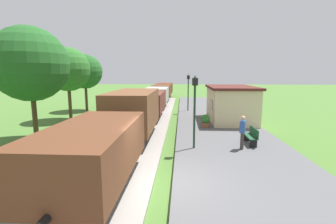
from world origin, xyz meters
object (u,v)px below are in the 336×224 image
object	(u,v)px
person_waiting	(243,131)
tree_field_left	(85,72)
station_hut	(230,103)
bench_near_hut	(252,136)
freight_train	(153,99)
lamp_post_near	(195,98)
potted_planter	(205,121)
tree_trackside_far	(68,69)
lamp_post_far	(188,86)
tree_trackside_mid	(30,64)

from	to	relation	value
person_waiting	tree_field_left	distance (m)	19.25
station_hut	tree_field_left	size ratio (longest dim) A/B	0.96
bench_near_hut	person_waiting	distance (m)	1.24
freight_train	lamp_post_near	xyz separation A→B (m)	(3.55, -11.64, 1.35)
lamp_post_near	tree_field_left	world-z (taller)	tree_field_left
freight_train	potted_planter	world-z (taller)	freight_train
tree_trackside_far	freight_train	bearing A→B (deg)	26.68
bench_near_hut	lamp_post_far	xyz separation A→B (m)	(-3.13, 11.46, 2.08)
freight_train	lamp_post_near	world-z (taller)	lamp_post_near
person_waiting	tree_trackside_far	size ratio (longest dim) A/B	0.27
tree_trackside_far	tree_field_left	size ratio (longest dim) A/B	1.03
tree_trackside_far	potted_planter	bearing A→B (deg)	-16.62
bench_near_hut	tree_field_left	distance (m)	19.25
lamp_post_near	lamp_post_far	xyz separation A→B (m)	(0.00, 12.31, 0.00)
person_waiting	tree_field_left	world-z (taller)	tree_field_left
bench_near_hut	tree_field_left	bearing A→B (deg)	138.51
station_hut	tree_trackside_far	size ratio (longest dim) A/B	0.93
tree_field_left	tree_trackside_mid	bearing A→B (deg)	-82.10
freight_train	tree_trackside_far	xyz separation A→B (m)	(-6.84, -3.44, 2.90)
lamp_post_near	tree_trackside_mid	xyz separation A→B (m)	(-9.42, 1.67, 1.75)
freight_train	tree_field_left	distance (m)	8.18
potted_planter	tree_field_left	bearing A→B (deg)	144.56
tree_trackside_far	lamp_post_near	bearing A→B (deg)	-38.29
potted_planter	tree_trackside_far	bearing A→B (deg)	163.38
station_hut	lamp_post_near	world-z (taller)	lamp_post_near
freight_train	tree_trackside_far	world-z (taller)	tree_trackside_far
potted_planter	tree_trackside_far	size ratio (longest dim) A/B	0.15
bench_near_hut	lamp_post_near	size ratio (longest dim) A/B	0.41
lamp_post_far	tree_field_left	distance (m)	11.19
lamp_post_near	tree_trackside_mid	world-z (taller)	tree_trackside_mid
station_hut	potted_planter	bearing A→B (deg)	-131.17
tree_trackside_far	tree_trackside_mid	bearing A→B (deg)	-81.57
potted_planter	tree_trackside_mid	xyz separation A→B (m)	(-10.46, -3.11, 3.83)
tree_field_left	freight_train	bearing A→B (deg)	-13.15
tree_field_left	bench_near_hut	bearing A→B (deg)	-41.49
bench_near_hut	potted_planter	distance (m)	4.46
bench_near_hut	person_waiting	size ratio (longest dim) A/B	0.88
freight_train	person_waiting	world-z (taller)	freight_train
station_hut	bench_near_hut	bearing A→B (deg)	-91.07
lamp_post_far	tree_field_left	size ratio (longest dim) A/B	0.61
bench_near_hut	lamp_post_near	distance (m)	3.85
freight_train	tree_field_left	xyz separation A→B (m)	(-7.50, 1.75, 2.76)
lamp_post_far	tree_trackside_mid	xyz separation A→B (m)	(-9.42, -10.63, 1.75)
potted_planter	tree_trackside_mid	bearing A→B (deg)	-163.42
station_hut	tree_trackside_mid	world-z (taller)	tree_trackside_mid
person_waiting	potted_planter	bearing A→B (deg)	-50.33
freight_train	tree_trackside_mid	bearing A→B (deg)	-120.52
station_hut	person_waiting	xyz separation A→B (m)	(-0.85, -7.37, -0.47)
potted_planter	tree_trackside_far	world-z (taller)	tree_trackside_far
person_waiting	lamp_post_near	size ratio (longest dim) A/B	0.46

